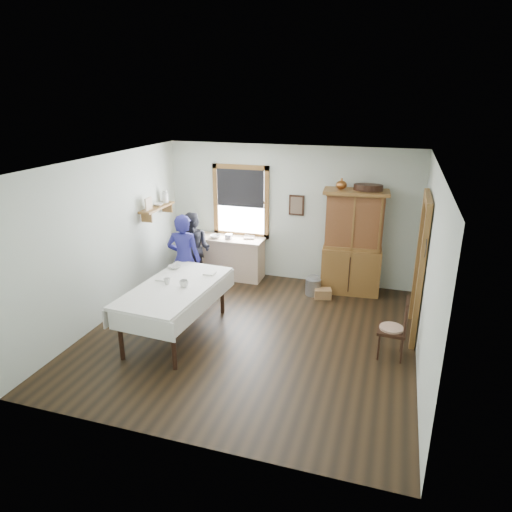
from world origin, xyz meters
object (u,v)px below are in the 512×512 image
Objects in this scene: dining_table at (176,310)px; work_counter at (228,257)px; wicker_basket at (323,293)px; figure_dark at (194,252)px; china_hutch at (353,243)px; pail at (313,287)px; woman_blue at (184,263)px; spindle_chair at (392,328)px.

work_counter is at bearing 91.66° from dining_table.
wicker_basket is 0.23× the size of figure_dark.
china_hutch is at bearing 45.45° from wicker_basket.
dining_table is at bearing -129.71° from pail.
woman_blue is (-2.36, -0.92, 0.68)m from wicker_basket.
china_hutch is 3.12m from woman_blue.
dining_table reaches higher than pail.
woman_blue is (-3.62, 0.78, 0.30)m from spindle_chair.
woman_blue is 0.85m from figure_dark.
china_hutch is 2.13× the size of spindle_chair.
spindle_chair is (3.32, -2.18, 0.04)m from work_counter.
spindle_chair is at bearing -51.04° from pail.
pail is at bearing -11.28° from work_counter.
woman_blue is at bearing -74.11° from figure_dark.
wicker_basket is at bearing -138.79° from china_hutch.
china_hutch is (2.50, -0.03, 0.57)m from work_counter.
wicker_basket is at bearing -13.04° from work_counter.
figure_dark reaches higher than dining_table.
work_counter is 1.91m from pail.
figure_dark is (-2.55, -0.10, 0.59)m from wicker_basket.
pail is at bearing -162.15° from woman_blue.
spindle_chair is at bearing 5.78° from dining_table.
china_hutch reaches higher than figure_dark.
work_counter reaches higher than wicker_basket.
woman_blue is 1.13× the size of figure_dark.
spindle_chair reaches higher than wicker_basket.
china_hutch is 1.11m from pail.
woman_blue is at bearing -102.08° from work_counter.
china_hutch is 1.10m from wicker_basket.
dining_table is 2.79m from pail.
pail is (1.85, -0.37, -0.27)m from work_counter.
spindle_chair reaches higher than dining_table.
wicker_basket is at bearing -166.34° from woman_blue.
china_hutch reaches higher than spindle_chair.
wicker_basket is at bearing 45.74° from dining_table.
china_hutch is 0.95× the size of dining_table.
dining_table reaches higher than wicker_basket.
spindle_chair reaches higher than pail.
china_hutch is 2.36m from spindle_chair.
work_counter is 0.71× the size of dining_table.
dining_table is at bearing 100.87° from woman_blue.
work_counter is 1.60× the size of spindle_chair.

